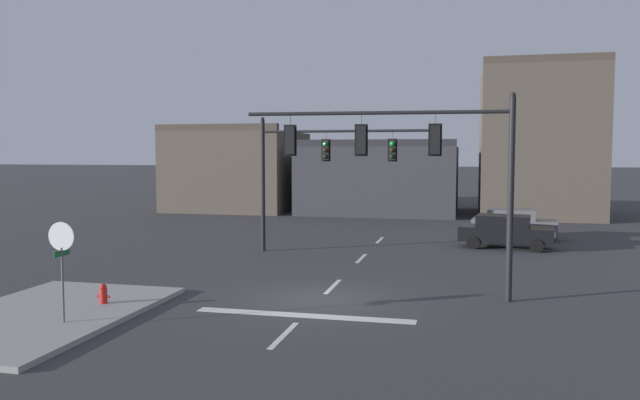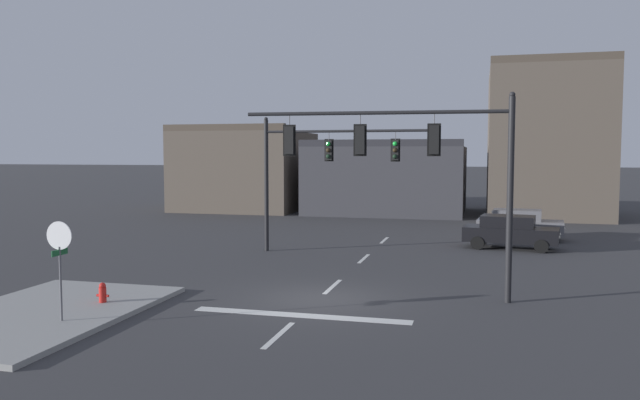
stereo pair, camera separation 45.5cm
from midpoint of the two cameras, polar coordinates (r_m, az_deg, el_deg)
ground_plane at (r=20.14m, az=0.49°, el=-9.02°), size 400.00×400.00×0.00m
sidewalk_near_corner at (r=19.66m, az=-23.47°, el=-9.49°), size 5.00×8.00×0.15m
stop_bar_paint at (r=18.26m, az=-1.04°, el=-10.41°), size 6.40×0.50×0.01m
lane_centreline at (r=22.04m, az=1.75°, el=-7.85°), size 0.16×26.40×0.01m
signal_mast_near_side at (r=20.06m, az=9.54°, el=3.88°), size 8.44×0.64×6.49m
signal_mast_far_side at (r=28.92m, az=0.07°, el=3.47°), size 8.03×0.46×6.31m
stop_sign at (r=18.03m, az=-21.86°, el=-3.97°), size 0.76×0.64×2.83m
car_lot_nearside at (r=35.40m, az=17.95°, el=-2.05°), size 4.58×2.24×1.61m
car_lot_middle at (r=31.90m, az=17.23°, el=-2.71°), size 4.62×2.40×1.61m
fire_hydrant at (r=20.14m, az=-18.48°, el=-8.29°), size 0.40×0.30×0.75m
building_row at (r=49.43m, az=8.31°, el=3.42°), size 32.45×10.47×11.11m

